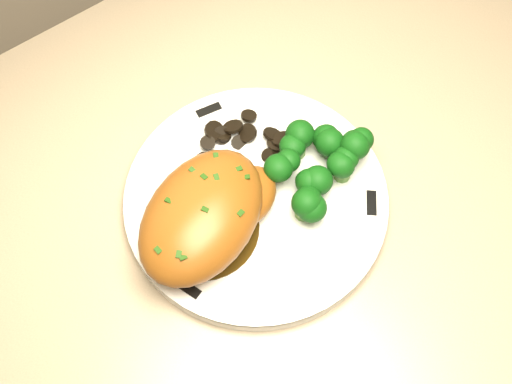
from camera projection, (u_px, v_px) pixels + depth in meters
counter at (138, 379)px, 1.01m from camera, size 2.02×0.67×0.99m
plate at (256, 200)px, 0.66m from camera, size 0.34×0.34×0.02m
rim_accent_0 at (209, 110)px, 0.70m from camera, size 0.03×0.02×0.00m
rim_accent_1 at (187, 288)px, 0.61m from camera, size 0.02×0.03×0.00m
rim_accent_2 at (371, 203)px, 0.65m from camera, size 0.03×0.03×0.00m
gravy_pool at (204, 228)px, 0.64m from camera, size 0.11×0.11×0.00m
chicken_breast at (207, 213)px, 0.62m from camera, size 0.19×0.16×0.06m
mushroom_pile at (241, 149)px, 0.68m from camera, size 0.08×0.06×0.02m
broccoli_florets at (318, 162)px, 0.65m from camera, size 0.11×0.09×0.04m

